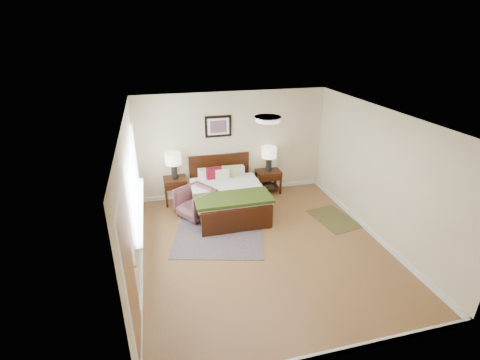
{
  "coord_description": "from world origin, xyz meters",
  "views": [
    {
      "loc": [
        -1.79,
        -5.22,
        3.82
      ],
      "look_at": [
        -0.24,
        0.86,
        1.05
      ],
      "focal_mm": 26.0,
      "sensor_mm": 36.0,
      "label": 1
    }
  ],
  "objects_px": {
    "lamp_left": "(173,161)",
    "rug_persian": "(220,224)",
    "nightstand_left": "(175,184)",
    "lamp_right": "(269,154)",
    "nightstand_right": "(268,179)",
    "armchair": "(196,202)",
    "bed": "(227,192)"
  },
  "relations": [
    {
      "from": "armchair",
      "to": "rug_persian",
      "type": "xyz_separation_m",
      "value": [
        0.44,
        -0.51,
        -0.32
      ]
    },
    {
      "from": "bed",
      "to": "nightstand_left",
      "type": "distance_m",
      "value": 1.28
    },
    {
      "from": "nightstand_right",
      "to": "bed",
      "type": "bearing_deg",
      "value": -149.93
    },
    {
      "from": "nightstand_left",
      "to": "lamp_right",
      "type": "xyz_separation_m",
      "value": [
        2.28,
        0.02,
        0.52
      ]
    },
    {
      "from": "rug_persian",
      "to": "bed",
      "type": "bearing_deg",
      "value": 77.97
    },
    {
      "from": "bed",
      "to": "nightstand_right",
      "type": "bearing_deg",
      "value": 30.07
    },
    {
      "from": "nightstand_left",
      "to": "lamp_left",
      "type": "height_order",
      "value": "lamp_left"
    },
    {
      "from": "nightstand_right",
      "to": "armchair",
      "type": "relative_size",
      "value": 0.81
    },
    {
      "from": "lamp_left",
      "to": "lamp_right",
      "type": "xyz_separation_m",
      "value": [
        2.28,
        0.0,
        -0.04
      ]
    },
    {
      "from": "nightstand_left",
      "to": "lamp_right",
      "type": "relative_size",
      "value": 1.01
    },
    {
      "from": "nightstand_left",
      "to": "armchair",
      "type": "bearing_deg",
      "value": -63.71
    },
    {
      "from": "lamp_right",
      "to": "armchair",
      "type": "relative_size",
      "value": 0.85
    },
    {
      "from": "nightstand_right",
      "to": "armchair",
      "type": "xyz_separation_m",
      "value": [
        -1.91,
        -0.74,
        -0.03
      ]
    },
    {
      "from": "nightstand_right",
      "to": "armchair",
      "type": "bearing_deg",
      "value": -158.77
    },
    {
      "from": "bed",
      "to": "armchair",
      "type": "height_order",
      "value": "bed"
    },
    {
      "from": "nightstand_left",
      "to": "lamp_left",
      "type": "bearing_deg",
      "value": 90.0
    },
    {
      "from": "nightstand_right",
      "to": "lamp_right",
      "type": "xyz_separation_m",
      "value": [
        0.0,
        0.01,
        0.65
      ]
    },
    {
      "from": "lamp_right",
      "to": "rug_persian",
      "type": "bearing_deg",
      "value": -139.31
    },
    {
      "from": "nightstand_right",
      "to": "lamp_right",
      "type": "distance_m",
      "value": 0.65
    },
    {
      "from": "armchair",
      "to": "nightstand_right",
      "type": "bearing_deg",
      "value": 78.36
    },
    {
      "from": "nightstand_left",
      "to": "lamp_left",
      "type": "xyz_separation_m",
      "value": [
        0.0,
        0.02,
        0.56
      ]
    },
    {
      "from": "bed",
      "to": "lamp_left",
      "type": "bearing_deg",
      "value": 147.1
    },
    {
      "from": "lamp_left",
      "to": "rug_persian",
      "type": "distance_m",
      "value": 1.83
    },
    {
      "from": "nightstand_left",
      "to": "armchair",
      "type": "relative_size",
      "value": 0.86
    },
    {
      "from": "lamp_left",
      "to": "rug_persian",
      "type": "xyz_separation_m",
      "value": [
        0.8,
        -1.27,
        -1.05
      ]
    },
    {
      "from": "nightstand_left",
      "to": "nightstand_right",
      "type": "xyz_separation_m",
      "value": [
        2.28,
        0.01,
        -0.13
      ]
    },
    {
      "from": "nightstand_left",
      "to": "rug_persian",
      "type": "bearing_deg",
      "value": -57.34
    },
    {
      "from": "nightstand_right",
      "to": "lamp_left",
      "type": "relative_size",
      "value": 0.95
    },
    {
      "from": "lamp_left",
      "to": "armchair",
      "type": "bearing_deg",
      "value": -64.35
    },
    {
      "from": "bed",
      "to": "armchair",
      "type": "distance_m",
      "value": 0.74
    },
    {
      "from": "nightstand_left",
      "to": "lamp_right",
      "type": "bearing_deg",
      "value": 0.54
    },
    {
      "from": "nightstand_right",
      "to": "rug_persian",
      "type": "relative_size",
      "value": 0.24
    }
  ]
}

